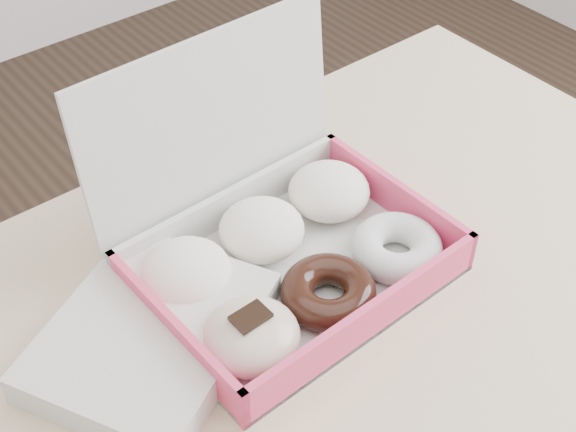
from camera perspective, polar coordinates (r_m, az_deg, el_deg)
table at (r=0.91m, az=2.00°, el=-13.08°), size 1.20×0.80×0.75m
donut_box at (r=0.90m, az=-0.57°, el=-2.15°), size 0.34×0.29×0.24m
newspapers at (r=0.85m, az=-9.74°, el=-8.38°), size 0.30×0.28×0.04m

